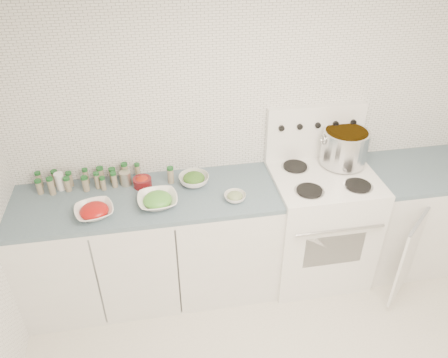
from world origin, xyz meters
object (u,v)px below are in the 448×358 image
bowl_tomato (94,211)px  bowl_snowpea (158,200)px  stove (318,222)px  stock_pot (344,146)px

bowl_tomato → bowl_snowpea: 0.42m
bowl_snowpea → bowl_tomato: bearing=-174.1°
bowl_snowpea → stove: bearing=4.5°
bowl_tomato → bowl_snowpea: (0.41, 0.04, 0.00)m
stove → bowl_snowpea: (-1.22, -0.10, 0.44)m
bowl_tomato → bowl_snowpea: size_ratio=1.04×
bowl_snowpea → stock_pot: bearing=9.5°
stove → bowl_tomato: stove is taller
stove → stock_pot: 0.64m
stock_pot → bowl_tomato: (-1.82, -0.28, -0.15)m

